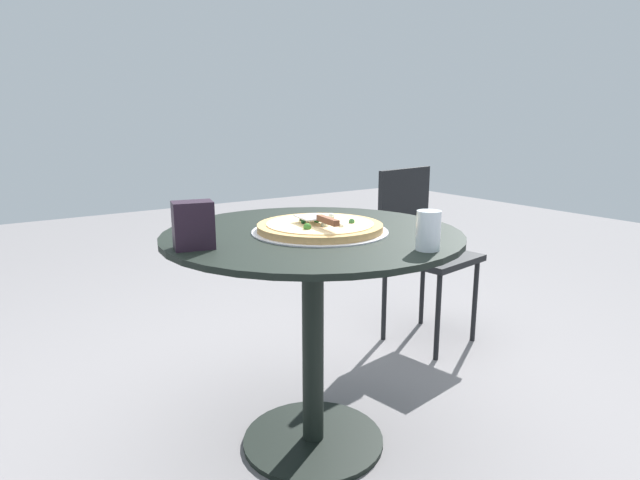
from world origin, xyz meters
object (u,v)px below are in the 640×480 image
(pizza_server, at_px, (320,219))
(napkin_dispenser, at_px, (193,225))
(drinking_cup, at_px, (428,231))
(pizza_on_tray, at_px, (320,227))
(patio_table, at_px, (313,289))
(patio_chair_far, at_px, (420,242))

(pizza_server, relative_size, napkin_dispenser, 1.65)
(drinking_cup, bearing_deg, pizza_on_tray, -163.58)
(pizza_on_tray, height_order, napkin_dispenser, napkin_dispenser)
(patio_table, xyz_separation_m, pizza_on_tray, (0.02, 0.02, 0.20))
(pizza_on_tray, xyz_separation_m, napkin_dispenser, (-0.02, -0.41, 0.05))
(pizza_on_tray, height_order, patio_chair_far, patio_chair_far)
(pizza_on_tray, relative_size, patio_chair_far, 0.51)
(napkin_dispenser, relative_size, patio_chair_far, 0.15)
(pizza_server, bearing_deg, patio_table, 167.29)
(pizza_on_tray, xyz_separation_m, patio_chair_far, (-0.48, 0.93, -0.26))
(pizza_on_tray, height_order, drinking_cup, drinking_cup)
(pizza_server, xyz_separation_m, patio_chair_far, (-0.53, 0.96, -0.30))
(patio_table, distance_m, patio_chair_far, 1.06)
(pizza_on_tray, height_order, pizza_server, pizza_server)
(napkin_dispenser, height_order, patio_chair_far, napkin_dispenser)
(pizza_on_tray, bearing_deg, patio_chair_far, 117.42)
(drinking_cup, height_order, patio_chair_far, drinking_cup)
(napkin_dispenser, xyz_separation_m, patio_chair_far, (-0.46, 1.33, -0.31))
(pizza_server, distance_m, patio_chair_far, 1.13)
(drinking_cup, bearing_deg, pizza_server, -156.47)
(pizza_on_tray, bearing_deg, drinking_cup, 16.42)
(napkin_dispenser, bearing_deg, patio_chair_far, 32.56)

